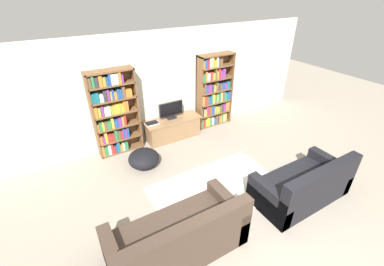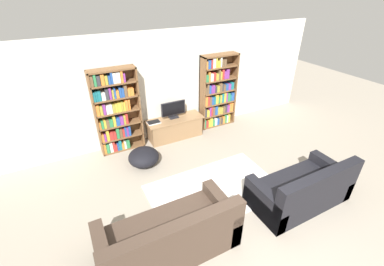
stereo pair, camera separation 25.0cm
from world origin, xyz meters
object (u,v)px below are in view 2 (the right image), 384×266
at_px(beanbag_ottoman, 144,157).
at_px(couch_left_sectional, 170,237).
at_px(couch_right_sofa, 301,190).
at_px(laptop, 154,122).
at_px(tv_stand, 175,128).
at_px(bookshelf_right, 217,93).
at_px(television, 173,109).
at_px(bookshelf_left, 115,111).

bearing_deg(beanbag_ottoman, couch_left_sectional, -98.46).
relative_size(couch_right_sofa, beanbag_ottoman, 2.69).
bearing_deg(laptop, tv_stand, -3.51).
height_order(laptop, couch_right_sofa, couch_right_sofa).
distance_m(bookshelf_right, couch_left_sectional, 4.17).
height_order(bookshelf_right, couch_left_sectional, bookshelf_right).
xyz_separation_m(tv_stand, laptop, (-0.54, 0.03, 0.28)).
xyz_separation_m(bookshelf_right, tv_stand, (-1.30, -0.13, -0.66)).
relative_size(television, couch_right_sofa, 0.35).
bearing_deg(television, bookshelf_right, 2.86).
distance_m(tv_stand, television, 0.50).
relative_size(bookshelf_left, couch_right_sofa, 1.09).
bearing_deg(tv_stand, television, 90.00).
bearing_deg(bookshelf_left, laptop, -6.42).
bearing_deg(couch_right_sofa, tv_stand, 108.60).
relative_size(bookshelf_right, laptop, 6.27).
xyz_separation_m(television, beanbag_ottoman, (-1.08, -0.81, -0.57)).
bearing_deg(television, beanbag_ottoman, -143.33).
distance_m(laptop, couch_right_sofa, 3.56).
xyz_separation_m(bookshelf_left, beanbag_ottoman, (0.30, -0.87, -0.80)).
bearing_deg(tv_stand, beanbag_ottoman, -145.46).
xyz_separation_m(bookshelf_right, laptop, (-1.84, -0.09, -0.38)).
xyz_separation_m(bookshelf_right, beanbag_ottoman, (-2.38, -0.87, -0.74)).
xyz_separation_m(bookshelf_right, couch_right_sofa, (-0.24, -3.26, -0.64)).
height_order(bookshelf_left, beanbag_ottoman, bookshelf_left).
distance_m(bookshelf_left, beanbag_ottoman, 1.22).
bearing_deg(tv_stand, couch_left_sectional, -115.46).
height_order(bookshelf_left, laptop, bookshelf_left).
bearing_deg(couch_left_sectional, tv_stand, 64.54).
height_order(television, beanbag_ottoman, television).
distance_m(couch_right_sofa, beanbag_ottoman, 3.21).
distance_m(tv_stand, beanbag_ottoman, 1.32).
bearing_deg(beanbag_ottoman, bookshelf_left, 109.04).
distance_m(laptop, couch_left_sectional, 3.14).
xyz_separation_m(bookshelf_left, couch_right_sofa, (2.44, -3.26, -0.70)).
xyz_separation_m(laptop, beanbag_ottoman, (-0.54, -0.78, -0.36)).
xyz_separation_m(tv_stand, beanbag_ottoman, (-1.08, -0.75, -0.08)).
xyz_separation_m(television, couch_right_sofa, (1.05, -3.20, -0.47)).
distance_m(television, beanbag_ottoman, 1.47).
bearing_deg(bookshelf_left, couch_left_sectional, -90.54).
bearing_deg(bookshelf_left, beanbag_ottoman, -70.96).
bearing_deg(couch_right_sofa, couch_left_sectional, 176.20).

